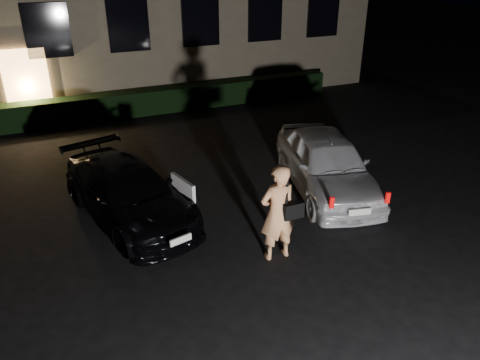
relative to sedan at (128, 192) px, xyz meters
name	(u,v)px	position (x,y,z in m)	size (l,w,h in m)	color
ground	(274,286)	(1.81, -3.41, -0.61)	(80.00, 80.00, 0.00)	black
hedge	(139,103)	(1.81, 7.09, -0.19)	(15.00, 0.70, 0.85)	black
sedan	(128,192)	(0.00, 0.00, 0.00)	(2.67, 4.50, 1.22)	black
hatch	(327,163)	(4.66, -0.62, 0.11)	(2.66, 4.50, 1.44)	silver
man	(278,213)	(2.26, -2.62, 0.36)	(0.79, 0.47, 1.94)	tan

